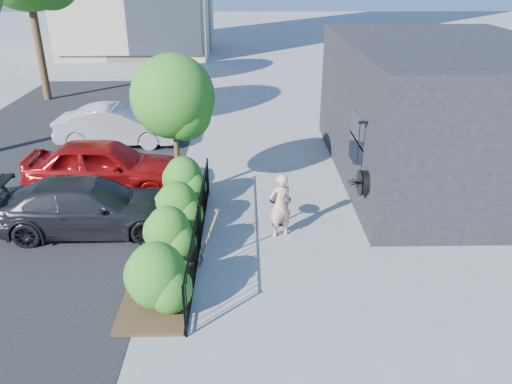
{
  "coord_description": "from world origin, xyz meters",
  "views": [
    {
      "loc": [
        -0.4,
        -10.01,
        6.09
      ],
      "look_at": [
        -0.19,
        0.53,
        1.2
      ],
      "focal_mm": 35.0,
      "sensor_mm": 36.0,
      "label": 1
    }
  ],
  "objects_px": {
    "cafe_table": "(280,207)",
    "car_darkgrey": "(89,206)",
    "patio_tree": "(176,102)",
    "car_red": "(105,165)",
    "car_silver": "(117,125)",
    "woman": "(280,205)",
    "shovel": "(208,240)"
  },
  "relations": [
    {
      "from": "car_silver",
      "to": "car_darkgrey",
      "type": "xyz_separation_m",
      "value": [
        0.79,
        -6.43,
        -0.05
      ]
    },
    {
      "from": "cafe_table",
      "to": "car_red",
      "type": "relative_size",
      "value": 0.16
    },
    {
      "from": "cafe_table",
      "to": "shovel",
      "type": "distance_m",
      "value": 2.52
    },
    {
      "from": "woman",
      "to": "car_darkgrey",
      "type": "xyz_separation_m",
      "value": [
        -4.65,
        0.36,
        -0.14
      ]
    },
    {
      "from": "car_red",
      "to": "car_darkgrey",
      "type": "bearing_deg",
      "value": -173.81
    },
    {
      "from": "cafe_table",
      "to": "car_red",
      "type": "xyz_separation_m",
      "value": [
        -4.91,
        2.17,
        0.28
      ]
    },
    {
      "from": "car_darkgrey",
      "to": "car_red",
      "type": "bearing_deg",
      "value": 3.01
    },
    {
      "from": "car_darkgrey",
      "to": "woman",
      "type": "bearing_deg",
      "value": -96.55
    },
    {
      "from": "cafe_table",
      "to": "woman",
      "type": "height_order",
      "value": "woman"
    },
    {
      "from": "patio_tree",
      "to": "car_darkgrey",
      "type": "distance_m",
      "value": 3.42
    },
    {
      "from": "patio_tree",
      "to": "car_red",
      "type": "relative_size",
      "value": 0.89
    },
    {
      "from": "cafe_table",
      "to": "car_darkgrey",
      "type": "height_order",
      "value": "car_darkgrey"
    },
    {
      "from": "woman",
      "to": "car_red",
      "type": "distance_m",
      "value": 5.6
    },
    {
      "from": "cafe_table",
      "to": "car_darkgrey",
      "type": "relative_size",
      "value": 0.16
    },
    {
      "from": "shovel",
      "to": "car_silver",
      "type": "relative_size",
      "value": 0.32
    },
    {
      "from": "patio_tree",
      "to": "car_red",
      "type": "distance_m",
      "value": 3.07
    },
    {
      "from": "woman",
      "to": "shovel",
      "type": "distance_m",
      "value": 2.09
    },
    {
      "from": "car_red",
      "to": "car_darkgrey",
      "type": "height_order",
      "value": "car_red"
    },
    {
      "from": "car_red",
      "to": "shovel",
      "type": "bearing_deg",
      "value": -140.37
    },
    {
      "from": "car_silver",
      "to": "cafe_table",
      "type": "bearing_deg",
      "value": -138.08
    },
    {
      "from": "patio_tree",
      "to": "car_red",
      "type": "xyz_separation_m",
      "value": [
        -2.24,
        0.62,
        -2.01
      ]
    },
    {
      "from": "woman",
      "to": "car_red",
      "type": "bearing_deg",
      "value": -54.12
    },
    {
      "from": "woman",
      "to": "car_red",
      "type": "relative_size",
      "value": 0.36
    },
    {
      "from": "cafe_table",
      "to": "woman",
      "type": "bearing_deg",
      "value": -93.83
    },
    {
      "from": "car_red",
      "to": "cafe_table",
      "type": "bearing_deg",
      "value": -112.82
    },
    {
      "from": "cafe_table",
      "to": "car_silver",
      "type": "xyz_separation_m",
      "value": [
        -5.48,
        6.19,
        0.23
      ]
    },
    {
      "from": "cafe_table",
      "to": "car_darkgrey",
      "type": "distance_m",
      "value": 4.7
    },
    {
      "from": "car_silver",
      "to": "patio_tree",
      "type": "bearing_deg",
      "value": -148.37
    },
    {
      "from": "shovel",
      "to": "car_red",
      "type": "height_order",
      "value": "car_red"
    },
    {
      "from": "car_silver",
      "to": "car_red",
      "type": "bearing_deg",
      "value": -171.45
    },
    {
      "from": "shovel",
      "to": "car_silver",
      "type": "height_order",
      "value": "car_silver"
    },
    {
      "from": "shovel",
      "to": "car_darkgrey",
      "type": "xyz_separation_m",
      "value": [
        -3.0,
        1.63,
        0.05
      ]
    }
  ]
}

